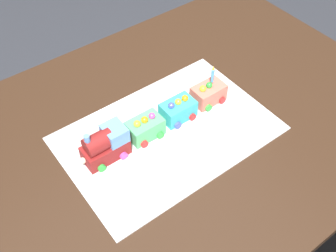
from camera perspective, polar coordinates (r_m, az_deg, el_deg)
The scene contains 8 objects.
ground_plane at distance 1.82m, azimuth 1.18°, elevation -15.42°, with size 8.00×8.00×0.00m, color #2D3038.
dining_table at distance 1.28m, azimuth 1.62°, elevation -2.72°, with size 1.40×1.00×0.74m.
cake_board at distance 1.17m, azimuth -0.00°, elevation -1.05°, with size 0.60×0.40×0.00m, color silver.
cake_locomotive at distance 1.09m, azimuth -8.87°, elevation -2.66°, with size 0.14×0.08×0.12m.
cake_car_hopper_mint_green at distance 1.14m, azimuth -3.25°, elevation -0.24°, with size 0.10×0.08×0.07m.
cake_car_caboose_turquoise at distance 1.19m, azimuth 1.42°, elevation 2.30°, with size 0.10×0.08×0.07m.
cake_car_gondola_coral at distance 1.25m, azimuth 5.70°, elevation 4.59°, with size 0.10×0.08×0.07m.
birthday_candle at distance 1.20m, azimuth 6.32°, elevation 7.27°, with size 0.01×0.01×0.06m.
Camera 1 is at (-0.51, -0.63, 1.63)m, focal length 43.19 mm.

